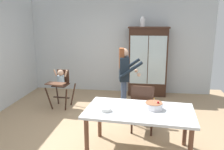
% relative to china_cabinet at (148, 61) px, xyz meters
% --- Properties ---
extents(ground_plane, '(6.24, 6.24, 0.00)m').
position_rel_china_cabinet_xyz_m(ground_plane, '(-0.84, -2.37, -0.97)').
color(ground_plane, tan).
extents(wall_back, '(5.32, 0.06, 2.70)m').
position_rel_china_cabinet_xyz_m(wall_back, '(-0.84, 0.26, 0.38)').
color(wall_back, silver).
rests_on(wall_back, ground_plane).
extents(china_cabinet, '(1.11, 0.48, 1.94)m').
position_rel_china_cabinet_xyz_m(china_cabinet, '(0.00, 0.00, 0.00)').
color(china_cabinet, '#382116').
rests_on(china_cabinet, ground_plane).
extents(ceramic_vase, '(0.13, 0.13, 0.27)m').
position_rel_china_cabinet_xyz_m(ceramic_vase, '(-0.17, 0.00, 1.08)').
color(ceramic_vase, white).
rests_on(ceramic_vase, china_cabinet).
extents(high_chair_with_toddler, '(0.62, 0.72, 0.95)m').
position_rel_china_cabinet_xyz_m(high_chair_with_toddler, '(-2.10, -1.30, -0.32)').
color(high_chair_with_toddler, '#382116').
rests_on(high_chair_with_toddler, ground_plane).
extents(adult_person, '(0.56, 0.55, 1.53)m').
position_rel_china_cabinet_xyz_m(adult_person, '(-0.53, -1.57, -0.01)').
color(adult_person, '#3D4C6B').
rests_on(adult_person, ground_plane).
extents(dining_table, '(1.76, 1.07, 0.74)m').
position_rel_china_cabinet_xyz_m(dining_table, '(-0.16, -3.09, -0.32)').
color(dining_table, silver).
rests_on(dining_table, ground_plane).
extents(birthday_cake, '(0.28, 0.28, 0.19)m').
position_rel_china_cabinet_xyz_m(birthday_cake, '(0.07, -3.01, -0.18)').
color(birthday_cake, white).
rests_on(birthday_cake, dining_table).
extents(serving_bowl, '(0.18, 0.18, 0.05)m').
position_rel_china_cabinet_xyz_m(serving_bowl, '(-0.68, -3.20, -0.21)').
color(serving_bowl, silver).
rests_on(serving_bowl, dining_table).
extents(dining_chair_far_side, '(0.48, 0.48, 0.96)m').
position_rel_china_cabinet_xyz_m(dining_chair_far_side, '(-0.11, -2.39, -0.42)').
color(dining_chair_far_side, '#382116').
rests_on(dining_chair_far_side, ground_plane).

